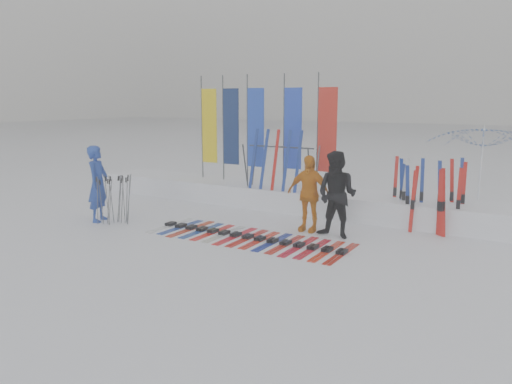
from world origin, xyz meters
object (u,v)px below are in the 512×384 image
Objects in this scene: person_yellow at (308,193)px; tent_canopy at (481,174)px; person_black at (337,195)px; ski_rack at (281,161)px; ski_row at (248,237)px; person_blue at (98,184)px.

person_yellow is 4.43m from tent_canopy.
person_black is at bearing -14.37° from person_yellow.
ski_rack is at bearing 133.72° from person_yellow.
tent_canopy reaches higher than ski_row.
person_yellow is 0.88× the size of ski_rack.
person_black is at bearing -37.58° from ski_rack.
tent_canopy is at bearing 40.08° from person_yellow.
person_black is 2.21m from ski_row.
tent_canopy reaches higher than person_blue.
person_yellow reaches higher than ski_row.
ski_row is (4.13, 0.54, -0.93)m from person_blue.
person_blue reaches higher than ski_rack.
ski_rack reaches higher than person_yellow.
person_blue is 0.99× the size of person_black.
person_blue is at bearing -158.33° from person_black.
person_blue is 0.42× the size of ski_row.
person_black is 0.70× the size of tent_canopy.
person_black is 1.08× the size of person_yellow.
person_black reaches higher than person_yellow.
person_yellow is (5.00, 1.85, -0.07)m from person_blue.
tent_canopy reaches higher than person_black.
person_black reaches higher than ski_rack.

